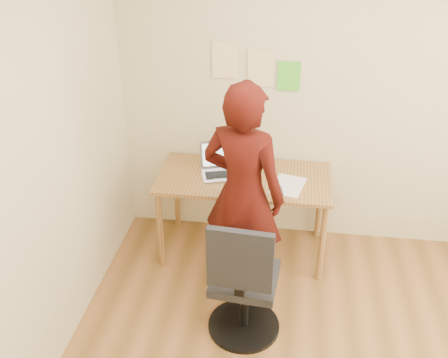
# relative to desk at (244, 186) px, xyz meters

# --- Properties ---
(room) EXTENTS (3.58, 3.58, 2.78)m
(room) POSITION_rel_desk_xyz_m (0.66, -1.38, 0.70)
(room) COLOR brown
(room) RESTS_ON ground
(desk) EXTENTS (1.40, 0.70, 0.74)m
(desk) POSITION_rel_desk_xyz_m (0.00, 0.00, 0.00)
(desk) COLOR #A16C37
(desk) RESTS_ON ground
(laptop) EXTENTS (0.40, 0.38, 0.24)m
(laptop) POSITION_rel_desk_xyz_m (-0.19, 0.04, 0.14)
(laptop) COLOR #AAAAB1
(laptop) RESTS_ON desk
(paper_sheet) EXTENTS (0.30, 0.38, 0.00)m
(paper_sheet) POSITION_rel_desk_xyz_m (0.36, -0.09, 0.09)
(paper_sheet) COLOR white
(paper_sheet) RESTS_ON desk
(phone) EXTENTS (0.08, 0.14, 0.01)m
(phone) POSITION_rel_desk_xyz_m (0.28, -0.20, 0.09)
(phone) COLOR black
(phone) RESTS_ON desk
(wall_note_left) EXTENTS (0.21, 0.00, 0.30)m
(wall_note_left) POSITION_rel_desk_xyz_m (-0.21, 0.36, 0.94)
(wall_note_left) COLOR #F6D493
(wall_note_left) RESTS_ON room
(wall_note_mid) EXTENTS (0.21, 0.00, 0.30)m
(wall_note_mid) POSITION_rel_desk_xyz_m (0.08, 0.36, 0.88)
(wall_note_mid) COLOR #F6D493
(wall_note_mid) RESTS_ON room
(wall_note_right) EXTENTS (0.18, 0.00, 0.24)m
(wall_note_right) POSITION_rel_desk_xyz_m (0.30, 0.36, 0.83)
(wall_note_right) COLOR #51CF2E
(wall_note_right) RESTS_ON room
(office_chair) EXTENTS (0.52, 0.52, 0.99)m
(office_chair) POSITION_rel_desk_xyz_m (0.10, -0.97, -0.23)
(office_chair) COLOR black
(office_chair) RESTS_ON ground
(person) EXTENTS (0.72, 0.59, 1.71)m
(person) POSITION_rel_desk_xyz_m (0.04, -0.48, 0.20)
(person) COLOR #380B07
(person) RESTS_ON ground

